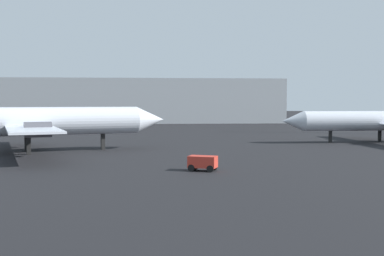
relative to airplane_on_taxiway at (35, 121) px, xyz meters
name	(u,v)px	position (x,y,z in m)	size (l,w,h in m)	color
airplane_on_taxiway	(35,121)	(0.00, 0.00, 0.00)	(30.82, 29.15, 11.36)	silver
airplane_distant	(380,121)	(47.17, 10.03, -0.46)	(29.10, 23.11, 10.14)	silver
baggage_cart	(203,162)	(18.07, -16.19, -2.93)	(2.72, 2.15, 1.30)	red
terminal_building	(133,101)	(8.07, 83.12, 2.61)	(86.54, 21.82, 12.59)	#999EA3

